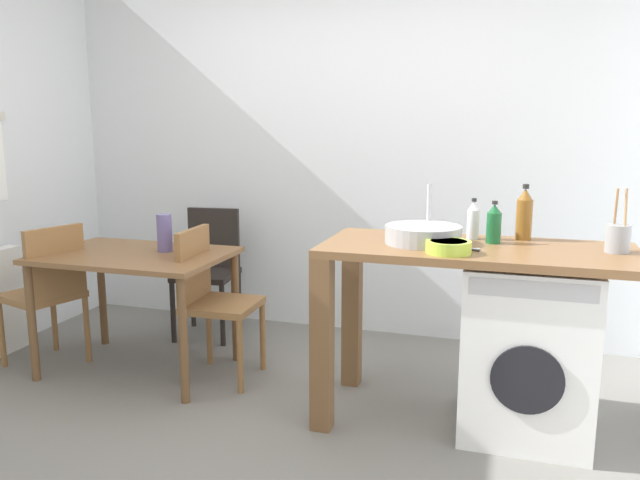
# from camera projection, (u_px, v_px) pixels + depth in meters

# --- Properties ---
(ground_plane) EXTENTS (5.46, 5.46, 0.00)m
(ground_plane) POSITION_uv_depth(u_px,v_px,m) (252.00, 433.00, 3.14)
(ground_plane) COLOR slate
(wall_back) EXTENTS (4.60, 0.10, 2.70)m
(wall_back) POSITION_uv_depth(u_px,v_px,m) (346.00, 145.00, 4.53)
(wall_back) COLOR silver
(wall_back) RESTS_ON ground_plane
(dining_table) EXTENTS (1.10, 0.76, 0.74)m
(dining_table) POSITION_uv_depth(u_px,v_px,m) (135.00, 269.00, 3.82)
(dining_table) COLOR brown
(dining_table) RESTS_ON ground_plane
(chair_person_seat) EXTENTS (0.50, 0.50, 0.90)m
(chair_person_seat) POSITION_uv_depth(u_px,v_px,m) (48.00, 288.00, 3.90)
(chair_person_seat) COLOR olive
(chair_person_seat) RESTS_ON ground_plane
(chair_opposite) EXTENTS (0.41, 0.41, 0.90)m
(chair_opposite) POSITION_uv_depth(u_px,v_px,m) (211.00, 295.00, 3.75)
(chair_opposite) COLOR olive
(chair_opposite) RESTS_ON ground_plane
(chair_spare_by_wall) EXTENTS (0.44, 0.44, 0.90)m
(chair_spare_by_wall) POSITION_uv_depth(u_px,v_px,m) (209.00, 264.00, 4.55)
(chair_spare_by_wall) COLOR black
(chair_spare_by_wall) RESTS_ON ground_plane
(kitchen_counter) EXTENTS (1.50, 0.68, 0.92)m
(kitchen_counter) POSITION_uv_depth(u_px,v_px,m) (432.00, 275.00, 3.18)
(kitchen_counter) COLOR brown
(kitchen_counter) RESTS_ON ground_plane
(washing_machine) EXTENTS (0.60, 0.61, 0.86)m
(washing_machine) POSITION_uv_depth(u_px,v_px,m) (527.00, 348.00, 3.10)
(washing_machine) COLOR white
(washing_machine) RESTS_ON ground_plane
(sink_basin) EXTENTS (0.38, 0.38, 0.09)m
(sink_basin) POSITION_uv_depth(u_px,v_px,m) (423.00, 234.00, 3.16)
(sink_basin) COLOR #9EA0A5
(sink_basin) RESTS_ON kitchen_counter
(tap) EXTENTS (0.02, 0.02, 0.28)m
(tap) POSITION_uv_depth(u_px,v_px,m) (429.00, 211.00, 3.31)
(tap) COLOR #B2B2B7
(tap) RESTS_ON kitchen_counter
(bottle_tall_green) EXTENTS (0.06, 0.06, 0.21)m
(bottle_tall_green) POSITION_uv_depth(u_px,v_px,m) (473.00, 221.00, 3.27)
(bottle_tall_green) COLOR silver
(bottle_tall_green) RESTS_ON kitchen_counter
(bottle_squat_brown) EXTENTS (0.07, 0.07, 0.21)m
(bottle_squat_brown) POSITION_uv_depth(u_px,v_px,m) (494.00, 224.00, 3.15)
(bottle_squat_brown) COLOR #19592D
(bottle_squat_brown) RESTS_ON kitchen_counter
(bottle_clear_small) EXTENTS (0.08, 0.08, 0.29)m
(bottle_clear_small) POSITION_uv_depth(u_px,v_px,m) (524.00, 215.00, 3.25)
(bottle_clear_small) COLOR brown
(bottle_clear_small) RESTS_ON kitchen_counter
(mixing_bowl) EXTENTS (0.21, 0.21, 0.06)m
(mixing_bowl) POSITION_uv_depth(u_px,v_px,m) (448.00, 246.00, 2.93)
(mixing_bowl) COLOR #A8C63D
(mixing_bowl) RESTS_ON kitchen_counter
(utensil_crock) EXTENTS (0.11, 0.11, 0.30)m
(utensil_crock) POSITION_uv_depth(u_px,v_px,m) (618.00, 238.00, 2.93)
(utensil_crock) COLOR gray
(utensil_crock) RESTS_ON kitchen_counter
(vase) EXTENTS (0.09, 0.09, 0.23)m
(vase) POSITION_uv_depth(u_px,v_px,m) (164.00, 233.00, 3.83)
(vase) COLOR slate
(vase) RESTS_ON dining_table
(scissors) EXTENTS (0.15, 0.06, 0.01)m
(scissors) POSITION_uv_depth(u_px,v_px,m) (465.00, 249.00, 3.01)
(scissors) COLOR #B2B2B7
(scissors) RESTS_ON kitchen_counter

